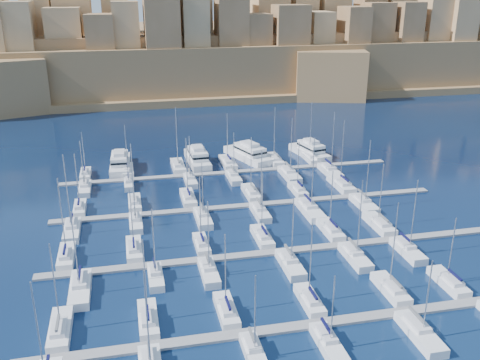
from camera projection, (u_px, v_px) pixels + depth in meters
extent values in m
plane|color=black|center=(262.00, 225.00, 107.00)|extent=(600.00, 600.00, 0.00)
cube|color=slate|center=(323.00, 323.00, 75.78)|extent=(84.00, 2.00, 0.40)
cube|color=slate|center=(279.00, 252.00, 95.94)|extent=(84.00, 2.00, 0.40)
cube|color=slate|center=(251.00, 205.00, 116.09)|extent=(84.00, 2.00, 0.40)
cube|color=slate|center=(230.00, 172.00, 136.24)|extent=(84.00, 2.00, 0.40)
cube|color=silver|center=(60.00, 330.00, 73.61)|extent=(2.86, 9.53, 1.68)
cube|color=silver|center=(59.00, 327.00, 72.32)|extent=(2.00, 4.29, 0.70)
cylinder|color=#9EA0A8|center=(55.00, 285.00, 71.64)|extent=(0.18, 0.18, 12.24)
cube|color=#595B60|center=(58.00, 323.00, 71.52)|extent=(0.35, 3.81, 0.35)
cube|color=silver|center=(148.00, 320.00, 75.80)|extent=(2.71, 9.02, 1.65)
cube|color=silver|center=(148.00, 317.00, 74.57)|extent=(1.89, 4.06, 0.70)
cylinder|color=#9EA0A8|center=(145.00, 278.00, 73.91)|extent=(0.18, 0.18, 11.70)
cube|color=#0A0B35|center=(148.00, 313.00, 73.79)|extent=(0.35, 3.61, 0.35)
cube|color=silver|center=(226.00, 311.00, 77.93)|extent=(2.60, 8.67, 1.63)
cube|color=silver|center=(227.00, 308.00, 76.74)|extent=(1.82, 3.90, 0.70)
cylinder|color=#9EA0A8|center=(225.00, 271.00, 76.07)|extent=(0.18, 0.18, 11.44)
cube|color=#0A0B35|center=(228.00, 303.00, 75.97)|extent=(0.35, 3.47, 0.35)
cube|color=silver|center=(309.00, 301.00, 80.37)|extent=(2.51, 8.36, 1.62)
cube|color=silver|center=(312.00, 298.00, 79.21)|extent=(1.76, 3.76, 0.70)
cylinder|color=#9EA0A8|center=(311.00, 260.00, 78.42)|extent=(0.18, 0.18, 11.88)
cube|color=#0A0B35|center=(313.00, 293.00, 78.46)|extent=(0.35, 3.34, 0.35)
cube|color=silver|center=(390.00, 290.00, 83.41)|extent=(2.71, 9.04, 1.65)
cube|color=silver|center=(394.00, 286.00, 82.17)|extent=(1.90, 4.07, 0.70)
cylinder|color=#9EA0A8|center=(394.00, 244.00, 81.16)|extent=(0.18, 0.18, 13.73)
cube|color=#595B60|center=(396.00, 282.00, 81.39)|extent=(0.35, 3.62, 0.35)
cube|color=silver|center=(448.00, 283.00, 85.30)|extent=(2.63, 8.76, 1.64)
cube|color=silver|center=(452.00, 279.00, 84.10)|extent=(1.84, 3.94, 0.70)
cylinder|color=#9EA0A8|center=(452.00, 248.00, 83.63)|extent=(0.18, 0.18, 10.35)
cube|color=#0A0B35|center=(455.00, 275.00, 83.33)|extent=(0.35, 3.51, 0.35)
cylinder|color=#9EA0A8|center=(39.00, 336.00, 60.01)|extent=(0.18, 0.18, 13.87)
cylinder|color=#9EA0A8|center=(147.00, 322.00, 62.38)|extent=(0.18, 0.18, 13.81)
cube|color=#595B60|center=(149.00, 351.00, 66.00)|extent=(0.35, 3.74, 0.35)
cube|color=silver|center=(254.00, 355.00, 68.91)|extent=(2.33, 7.76, 1.59)
cube|color=silver|center=(253.00, 343.00, 69.23)|extent=(1.63, 3.49, 0.70)
cylinder|color=#9EA0A8|center=(255.00, 314.00, 66.36)|extent=(0.18, 0.18, 11.11)
cube|color=#595B60|center=(252.00, 335.00, 69.22)|extent=(0.35, 3.10, 0.35)
cube|color=silver|center=(329.00, 345.00, 70.59)|extent=(2.56, 8.55, 1.63)
cube|color=silver|center=(327.00, 334.00, 70.97)|extent=(1.80, 3.85, 0.70)
cylinder|color=#9EA0A8|center=(333.00, 310.00, 68.20)|extent=(0.18, 0.18, 9.93)
cube|color=#0A0B35|center=(326.00, 326.00, 71.00)|extent=(0.35, 3.42, 0.35)
cube|color=silver|center=(420.00, 335.00, 72.74)|extent=(2.88, 9.58, 1.68)
cube|color=silver|center=(417.00, 323.00, 73.21)|extent=(2.01, 4.31, 0.70)
cylinder|color=#9EA0A8|center=(428.00, 297.00, 70.14)|extent=(0.18, 0.18, 10.82)
cube|color=#595B60|center=(416.00, 315.00, 73.29)|extent=(0.35, 3.83, 0.35)
cube|color=silver|center=(67.00, 257.00, 93.37)|extent=(2.72, 9.05, 1.65)
cube|color=silver|center=(65.00, 253.00, 92.13)|extent=(1.90, 4.07, 0.70)
cylinder|color=#9EA0A8|center=(62.00, 216.00, 91.13)|extent=(0.18, 0.18, 13.65)
cube|color=#0A0B35|center=(64.00, 249.00, 91.35)|extent=(0.35, 3.62, 0.35)
cube|color=silver|center=(134.00, 250.00, 95.75)|extent=(2.73, 9.10, 1.66)
cube|color=silver|center=(134.00, 247.00, 94.51)|extent=(1.91, 4.10, 0.70)
cylinder|color=#9EA0A8|center=(132.00, 218.00, 94.01)|extent=(0.18, 0.18, 10.78)
cube|color=#0A0B35|center=(134.00, 242.00, 93.72)|extent=(0.35, 3.64, 0.35)
cube|color=silver|center=(202.00, 245.00, 97.68)|extent=(2.39, 7.95, 1.60)
cube|color=silver|center=(202.00, 241.00, 96.56)|extent=(1.67, 3.58, 0.70)
cylinder|color=#9EA0A8|center=(200.00, 209.00, 95.63)|extent=(0.18, 0.18, 12.36)
cube|color=#0A0B35|center=(202.00, 237.00, 95.83)|extent=(0.35, 3.18, 0.35)
cube|color=silver|center=(262.00, 238.00, 100.48)|extent=(2.68, 8.93, 1.65)
cube|color=silver|center=(264.00, 234.00, 99.25)|extent=(1.88, 4.02, 0.70)
cylinder|color=#9EA0A8|center=(262.00, 203.00, 98.53)|extent=(0.18, 0.18, 11.96)
cube|color=#0A0B35|center=(264.00, 230.00, 98.48)|extent=(0.35, 3.57, 0.35)
cube|color=silver|center=(330.00, 231.00, 103.35)|extent=(2.75, 9.17, 1.66)
cube|color=silver|center=(332.00, 227.00, 102.10)|extent=(1.93, 4.13, 0.70)
cylinder|color=#9EA0A8|center=(331.00, 199.00, 101.53)|extent=(0.18, 0.18, 11.27)
cube|color=#0A0B35|center=(334.00, 223.00, 101.32)|extent=(0.35, 3.67, 0.35)
cube|color=silver|center=(379.00, 225.00, 105.75)|extent=(2.94, 9.82, 1.69)
cube|color=silver|center=(382.00, 221.00, 104.44)|extent=(2.06, 4.42, 0.70)
cylinder|color=#9EA0A8|center=(381.00, 193.00, 103.87)|extent=(0.18, 0.18, 11.74)
cube|color=#595B60|center=(384.00, 218.00, 103.62)|extent=(0.35, 3.93, 0.35)
cube|color=silver|center=(80.00, 290.00, 83.19)|extent=(3.14, 10.45, 1.72)
cube|color=silver|center=(80.00, 280.00, 83.73)|extent=(2.20, 4.70, 0.70)
cylinder|color=#9EA0A8|center=(75.00, 250.00, 80.21)|extent=(0.18, 0.18, 12.76)
cube|color=#0A0B35|center=(79.00, 273.00, 83.85)|extent=(0.35, 4.18, 0.35)
cube|color=silver|center=(156.00, 278.00, 86.77)|extent=(2.37, 7.89, 1.59)
cube|color=silver|center=(155.00, 269.00, 87.09)|extent=(1.66, 3.55, 0.70)
cylinder|color=#9EA0A8|center=(154.00, 243.00, 84.13)|extent=(0.18, 0.18, 11.57)
cube|color=#0A0B35|center=(154.00, 263.00, 87.09)|extent=(0.35, 3.16, 0.35)
cube|color=silver|center=(209.00, 273.00, 88.11)|extent=(2.63, 8.78, 1.64)
cube|color=silver|center=(208.00, 265.00, 88.51)|extent=(1.84, 3.95, 0.70)
cylinder|color=#9EA0A8|center=(208.00, 237.00, 85.31)|extent=(0.18, 0.18, 12.23)
cube|color=#595B60|center=(207.00, 258.00, 88.55)|extent=(0.35, 3.51, 0.35)
cube|color=silver|center=(290.00, 265.00, 90.60)|extent=(2.85, 9.50, 1.68)
cube|color=silver|center=(289.00, 256.00, 91.06)|extent=(2.00, 4.28, 0.70)
cylinder|color=#9EA0A8|center=(293.00, 231.00, 87.88)|extent=(0.18, 0.18, 11.51)
cube|color=#595B60|center=(288.00, 250.00, 91.13)|extent=(0.35, 3.80, 0.35)
cube|color=silver|center=(355.00, 258.00, 93.08)|extent=(2.80, 9.33, 1.67)
cube|color=silver|center=(353.00, 249.00, 93.53)|extent=(1.96, 4.20, 0.70)
cylinder|color=#9EA0A8|center=(360.00, 219.00, 89.99)|extent=(0.18, 0.18, 13.76)
cube|color=#595B60|center=(353.00, 243.00, 93.59)|extent=(0.35, 3.73, 0.35)
cube|color=silver|center=(408.00, 252.00, 95.24)|extent=(2.73, 9.11, 1.66)
cube|color=silver|center=(406.00, 243.00, 95.67)|extent=(1.91, 4.10, 0.70)
cylinder|color=#9EA0A8|center=(414.00, 215.00, 92.29)|extent=(0.18, 0.18, 12.98)
cube|color=#0A0B35|center=(405.00, 237.00, 95.72)|extent=(0.35, 3.64, 0.35)
cube|color=silver|center=(80.00, 209.00, 113.33)|extent=(2.45, 8.16, 1.61)
cube|color=silver|center=(79.00, 205.00, 112.18)|extent=(1.71, 3.67, 0.70)
cylinder|color=#9EA0A8|center=(77.00, 180.00, 111.46)|extent=(0.18, 0.18, 11.32)
cube|color=#0A0B35|center=(79.00, 202.00, 111.44)|extent=(0.35, 3.26, 0.35)
cube|color=silver|center=(135.00, 204.00, 115.97)|extent=(2.66, 8.88, 1.64)
cube|color=silver|center=(135.00, 200.00, 114.75)|extent=(1.86, 3.99, 0.70)
cylinder|color=#9EA0A8|center=(132.00, 172.00, 113.91)|extent=(0.18, 0.18, 12.60)
cube|color=#595B60|center=(134.00, 196.00, 113.98)|extent=(0.35, 3.55, 0.35)
cube|color=silver|center=(188.00, 199.00, 118.65)|extent=(2.87, 9.56, 1.68)
cube|color=silver|center=(189.00, 195.00, 117.36)|extent=(2.01, 4.30, 0.70)
cylinder|color=#9EA0A8|center=(187.00, 167.00, 116.55)|extent=(0.18, 0.18, 12.99)
cube|color=#0A0B35|center=(189.00, 192.00, 116.56)|extent=(0.35, 3.83, 0.35)
cube|color=silver|center=(251.00, 194.00, 121.54)|extent=(2.84, 9.47, 1.67)
cube|color=silver|center=(252.00, 190.00, 120.26)|extent=(1.99, 4.26, 0.70)
cylinder|color=#9EA0A8|center=(251.00, 164.00, 119.55)|extent=(0.18, 0.18, 12.33)
cube|color=#595B60|center=(253.00, 187.00, 119.46)|extent=(0.35, 3.79, 0.35)
cube|color=silver|center=(298.00, 191.00, 123.29)|extent=(2.53, 8.43, 1.62)
cube|color=silver|center=(299.00, 187.00, 122.11)|extent=(1.77, 3.79, 0.70)
cylinder|color=#9EA0A8|center=(298.00, 165.00, 121.52)|extent=(0.18, 0.18, 10.79)
cube|color=#0A0B35|center=(300.00, 184.00, 121.36)|extent=(0.35, 3.37, 0.35)
cube|color=silver|center=(341.00, 185.00, 126.63)|extent=(3.25, 10.85, 1.74)
cube|color=silver|center=(343.00, 182.00, 125.22)|extent=(2.28, 4.88, 0.70)
cylinder|color=#9EA0A8|center=(343.00, 151.00, 124.27)|extent=(0.18, 0.18, 14.77)
cube|color=#0A0B35|center=(344.00, 178.00, 124.36)|extent=(0.35, 4.34, 0.35)
cube|color=silver|center=(72.00, 231.00, 103.05)|extent=(2.96, 9.88, 1.69)
cube|color=silver|center=(72.00, 223.00, 103.54)|extent=(2.07, 4.45, 0.70)
cylinder|color=#9EA0A8|center=(67.00, 192.00, 99.74)|extent=(0.18, 0.18, 14.80)
cube|color=#0A0B35|center=(71.00, 217.00, 103.63)|extent=(0.35, 3.95, 0.35)
cube|color=silver|center=(136.00, 224.00, 106.20)|extent=(2.52, 8.41, 1.62)
cube|color=silver|center=(135.00, 217.00, 106.57)|extent=(1.77, 3.78, 0.70)
cylinder|color=#9EA0A8|center=(134.00, 196.00, 103.66)|extent=(0.18, 0.18, 10.84)
cube|color=#595B60|center=(135.00, 211.00, 106.59)|extent=(0.35, 3.36, 0.35)
cube|color=silver|center=(203.00, 219.00, 108.44)|extent=(2.83, 9.42, 1.67)
cube|color=silver|center=(202.00, 212.00, 108.89)|extent=(1.98, 4.24, 0.70)
cylinder|color=#9EA0A8|center=(203.00, 190.00, 105.77)|extent=(0.18, 0.18, 11.29)
cube|color=#595B60|center=(202.00, 206.00, 108.96)|extent=(0.35, 3.77, 0.35)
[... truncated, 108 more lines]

